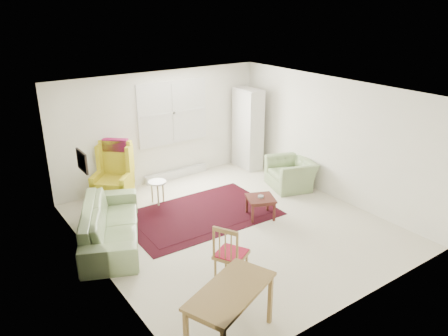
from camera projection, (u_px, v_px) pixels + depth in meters
room at (228, 159)px, 7.84m from camera, size 5.04×5.54×2.51m
rug at (200, 214)px, 8.50m from camera, size 2.91×1.91×0.03m
sofa at (110, 217)px, 7.45m from camera, size 1.74×2.46×0.92m
armchair at (291, 171)px, 9.65m from camera, size 1.13×1.21×0.78m
wingback_chair at (112, 172)px, 8.93m from camera, size 1.04×1.04×1.24m
coffee_table at (260, 207)px, 8.37m from camera, size 0.67×0.67×0.41m
stool at (158, 192)px, 8.92m from camera, size 0.40×0.40×0.49m
cabinet at (248, 129)px, 10.63m from camera, size 0.43×0.79×1.96m
desk at (231, 315)px, 5.24m from camera, size 1.34×1.01×0.76m
desk_chair at (231, 253)px, 6.34m from camera, size 0.58×0.58×0.97m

